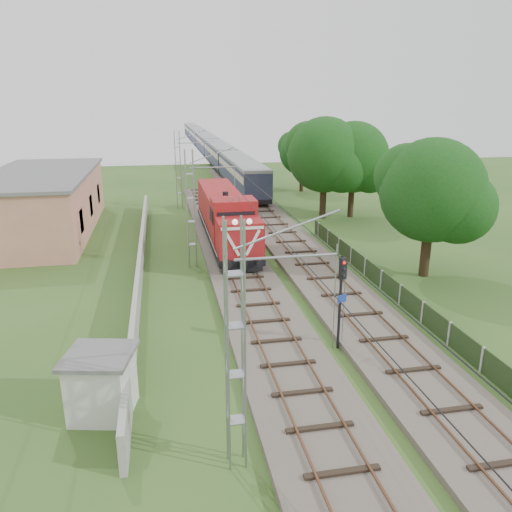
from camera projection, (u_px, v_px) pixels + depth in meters
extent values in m
plane|color=#2C4E1D|center=(273.00, 341.00, 23.93)|extent=(140.00, 140.00, 0.00)
cube|color=#6B6054|center=(248.00, 287.00, 30.44)|extent=(4.20, 70.00, 0.30)
cube|color=black|center=(248.00, 284.00, 30.38)|extent=(2.40, 70.00, 0.10)
cube|color=brown|center=(234.00, 283.00, 30.20)|extent=(0.08, 70.00, 0.05)
cube|color=brown|center=(262.00, 282.00, 30.51)|extent=(0.08, 70.00, 0.05)
cube|color=#6B6054|center=(279.00, 231.00, 43.52)|extent=(4.20, 80.00, 0.30)
cube|color=black|center=(279.00, 228.00, 43.46)|extent=(2.40, 80.00, 0.10)
cube|color=brown|center=(269.00, 228.00, 43.29)|extent=(0.08, 80.00, 0.05)
cube|color=brown|center=(288.00, 227.00, 43.59)|extent=(0.08, 80.00, 0.05)
cylinder|color=gray|center=(286.00, 257.00, 14.12)|extent=(3.00, 0.08, 0.08)
cylinder|color=gray|center=(212.00, 167.00, 32.87)|extent=(3.00, 0.08, 0.08)
cylinder|color=gray|center=(192.00, 143.00, 51.61)|extent=(3.00, 0.08, 0.08)
cylinder|color=black|center=(235.00, 186.00, 33.52)|extent=(0.03, 70.00, 0.03)
cylinder|color=black|center=(234.00, 167.00, 33.13)|extent=(0.03, 70.00, 0.03)
cube|color=#9E9E99|center=(141.00, 259.00, 33.78)|extent=(0.25, 40.00, 1.50)
cube|color=tan|center=(43.00, 204.00, 42.97)|extent=(8.00, 20.00, 5.00)
cube|color=#606060|center=(39.00, 173.00, 42.19)|extent=(8.40, 20.40, 0.25)
cube|color=black|center=(81.00, 221.00, 38.15)|extent=(0.10, 1.60, 1.80)
cube|color=black|center=(91.00, 205.00, 43.77)|extent=(0.10, 1.60, 1.80)
cube|color=black|center=(98.00, 193.00, 49.39)|extent=(0.10, 1.60, 1.80)
cube|color=black|center=(400.00, 295.00, 27.99)|extent=(0.05, 32.00, 1.15)
cube|color=#9E9E99|center=(319.00, 230.00, 42.05)|extent=(0.12, 0.12, 1.20)
cube|color=black|center=(225.00, 231.00, 40.11)|extent=(3.05, 17.28, 0.51)
cube|color=black|center=(236.00, 254.00, 34.96)|extent=(2.24, 3.66, 0.51)
cube|color=black|center=(217.00, 219.00, 45.44)|extent=(2.24, 3.66, 0.51)
cube|color=black|center=(242.00, 269.00, 32.23)|extent=(2.64, 0.25, 0.36)
cube|color=maroon|center=(239.00, 237.00, 32.78)|extent=(2.95, 2.54, 2.34)
sphere|color=white|center=(235.00, 222.00, 31.16)|extent=(0.37, 0.37, 0.37)
sphere|color=white|center=(249.00, 221.00, 31.32)|extent=(0.37, 0.37, 0.37)
cube|color=silver|center=(232.00, 244.00, 31.46)|extent=(1.02, 0.06, 1.70)
cube|color=silver|center=(253.00, 243.00, 31.70)|extent=(1.02, 0.06, 1.70)
cube|color=silver|center=(242.00, 228.00, 31.29)|extent=(2.74, 0.06, 0.18)
cube|color=maroon|center=(234.00, 222.00, 34.98)|extent=(3.05, 2.44, 3.25)
cube|color=black|center=(236.00, 219.00, 33.66)|extent=(2.54, 0.06, 0.91)
cube|color=maroon|center=(221.00, 205.00, 41.97)|extent=(2.85, 12.30, 2.64)
cylinder|color=black|center=(225.00, 194.00, 38.63)|extent=(0.45, 0.45, 0.41)
cylinder|color=gray|center=(231.00, 199.00, 33.63)|extent=(0.12, 0.12, 0.36)
cylinder|color=gray|center=(240.00, 199.00, 33.74)|extent=(0.12, 0.12, 0.36)
cube|color=black|center=(242.00, 185.00, 61.98)|extent=(2.89, 21.93, 0.50)
cube|color=#313751|center=(242.00, 172.00, 61.50)|extent=(2.99, 21.93, 2.69)
cube|color=#BEB193|center=(242.00, 168.00, 61.35)|extent=(3.03, 21.05, 0.75)
cube|color=gray|center=(241.00, 160.00, 61.05)|extent=(3.04, 21.93, 0.35)
cube|color=black|center=(220.00, 163.00, 83.46)|extent=(2.89, 21.93, 0.50)
cube|color=#313751|center=(219.00, 154.00, 82.98)|extent=(2.99, 21.93, 2.69)
cube|color=#BEB193|center=(219.00, 151.00, 82.83)|extent=(3.03, 21.05, 0.75)
cube|color=gray|center=(219.00, 145.00, 82.53)|extent=(3.04, 21.93, 0.35)
cube|color=black|center=(207.00, 150.00, 104.94)|extent=(2.89, 21.93, 0.50)
cube|color=#313751|center=(206.00, 143.00, 104.46)|extent=(2.99, 21.93, 2.69)
cube|color=#BEB193|center=(206.00, 140.00, 104.31)|extent=(3.03, 21.05, 0.75)
cube|color=gray|center=(206.00, 135.00, 104.01)|extent=(3.04, 21.93, 0.35)
cube|color=black|center=(198.00, 142.00, 126.42)|extent=(2.89, 21.93, 0.50)
cube|color=#313751|center=(198.00, 135.00, 125.94)|extent=(2.99, 21.93, 2.69)
cube|color=#BEB193|center=(198.00, 133.00, 125.79)|extent=(3.03, 21.05, 0.75)
cube|color=gray|center=(198.00, 129.00, 125.49)|extent=(3.04, 21.93, 0.35)
cube|color=black|center=(192.00, 136.00, 147.90)|extent=(2.89, 21.93, 0.50)
cube|color=#313751|center=(192.00, 130.00, 147.42)|extent=(2.99, 21.93, 2.69)
cube|color=#BEB193|center=(192.00, 128.00, 147.27)|extent=(3.03, 21.05, 0.75)
cube|color=gray|center=(191.00, 125.00, 146.98)|extent=(3.04, 21.93, 0.35)
cylinder|color=black|center=(340.00, 303.00, 22.57)|extent=(0.13, 0.13, 4.50)
cube|color=black|center=(343.00, 269.00, 21.93)|extent=(0.37, 0.30, 0.99)
sphere|color=red|center=(344.00, 262.00, 21.73)|extent=(0.16, 0.16, 0.16)
sphere|color=black|center=(344.00, 269.00, 21.83)|extent=(0.16, 0.16, 0.16)
sphere|color=black|center=(343.00, 276.00, 21.92)|extent=(0.16, 0.16, 0.16)
cube|color=navy|center=(342.00, 299.00, 22.39)|extent=(0.48, 0.23, 0.36)
cube|color=beige|center=(102.00, 386.00, 18.10)|extent=(2.45, 2.45, 2.26)
cube|color=#606060|center=(99.00, 356.00, 17.73)|extent=(2.81, 2.81, 0.15)
cylinder|color=#362216|center=(426.00, 246.00, 32.27)|extent=(0.63, 0.63, 4.00)
sphere|color=#123B10|center=(432.00, 190.00, 31.18)|extent=(6.55, 6.55, 6.55)
sphere|color=#123B10|center=(458.00, 207.00, 30.76)|extent=(4.58, 4.58, 4.58)
sphere|color=#123B10|center=(408.00, 177.00, 31.83)|extent=(4.26, 4.26, 4.26)
cylinder|color=#362216|center=(351.00, 196.00, 48.73)|extent=(0.56, 0.56, 4.13)
sphere|color=#123B10|center=(353.00, 157.00, 47.60)|extent=(6.76, 6.76, 6.76)
sphere|color=#123B10|center=(370.00, 168.00, 47.18)|extent=(4.73, 4.73, 4.73)
sphere|color=#123B10|center=(338.00, 148.00, 48.28)|extent=(4.40, 4.40, 4.40)
cylinder|color=#362216|center=(323.00, 196.00, 48.19)|extent=(0.62, 0.62, 4.33)
sphere|color=#123B10|center=(325.00, 155.00, 47.01)|extent=(7.08, 7.08, 7.08)
sphere|color=#123B10|center=(342.00, 166.00, 46.57)|extent=(4.96, 4.96, 4.96)
sphere|color=#123B10|center=(309.00, 145.00, 47.72)|extent=(4.60, 4.60, 4.60)
cylinder|color=#362216|center=(302.00, 177.00, 62.61)|extent=(0.50, 0.50, 3.48)
sphere|color=#123B10|center=(302.00, 152.00, 61.66)|extent=(5.70, 5.70, 5.70)
sphere|color=#123B10|center=(313.00, 159.00, 61.30)|extent=(3.99, 3.99, 3.99)
sphere|color=#123B10|center=(293.00, 146.00, 62.23)|extent=(3.71, 3.71, 3.71)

